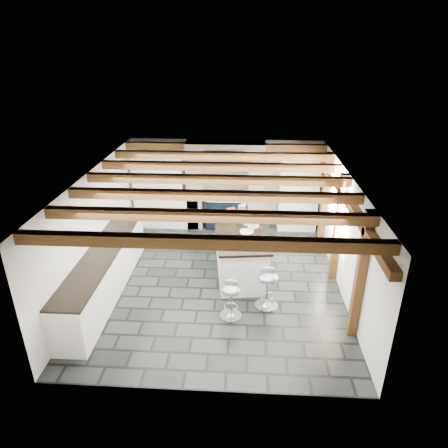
# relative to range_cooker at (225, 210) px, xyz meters

# --- Properties ---
(ground) EXTENTS (6.00, 6.00, 0.00)m
(ground) POSITION_rel_range_cooker_xyz_m (0.00, -2.68, -0.47)
(ground) COLOR black
(ground) RESTS_ON ground
(room_shell) EXTENTS (6.00, 6.03, 6.00)m
(room_shell) POSITION_rel_range_cooker_xyz_m (-0.61, -1.26, 0.60)
(room_shell) COLOR white
(room_shell) RESTS_ON ground
(range_cooker) EXTENTS (1.00, 0.63, 0.99)m
(range_cooker) POSITION_rel_range_cooker_xyz_m (0.00, 0.00, 0.00)
(range_cooker) COLOR black
(range_cooker) RESTS_ON ground
(kitchen_island) EXTENTS (1.26, 2.09, 1.31)m
(kitchen_island) POSITION_rel_range_cooker_xyz_m (0.46, -2.40, 0.04)
(kitchen_island) COLOR white
(kitchen_island) RESTS_ON ground
(bar_stool_near) EXTENTS (0.44, 0.44, 0.81)m
(bar_stool_near) POSITION_rel_range_cooker_xyz_m (0.98, -3.57, 0.04)
(bar_stool_near) COLOR silver
(bar_stool_near) RESTS_ON ground
(bar_stool_far) EXTENTS (0.40, 0.40, 0.74)m
(bar_stool_far) POSITION_rel_range_cooker_xyz_m (0.32, -3.92, -0.01)
(bar_stool_far) COLOR silver
(bar_stool_far) RESTS_ON ground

